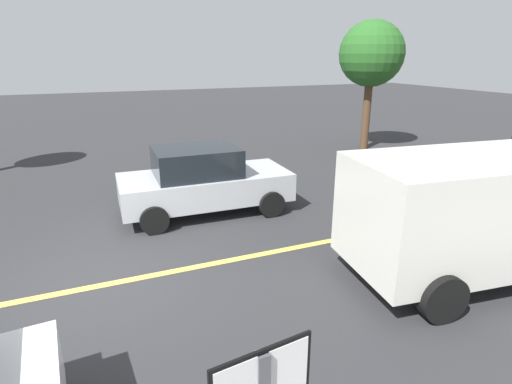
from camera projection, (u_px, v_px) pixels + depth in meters
The scene contains 5 objects.
ground_plane at pixel (102, 286), 7.04m from camera, with size 80.00×80.00×0.00m, color #2D2D30.
lane_marking_centre at pixel (261, 254), 8.13m from camera, with size 28.00×0.16×0.01m, color #E0D14C.
white_van at pixel (494, 207), 7.10m from camera, with size 5.40×2.75×2.20m.
car_silver_mid_road at pixel (203, 180), 10.07m from camera, with size 4.17×2.08×1.67m.
tree_centre_verge at pixel (371, 55), 16.07m from camera, with size 2.55×2.55×5.07m.
Camera 1 is at (0.09, -6.70, 3.79)m, focal length 28.70 mm.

